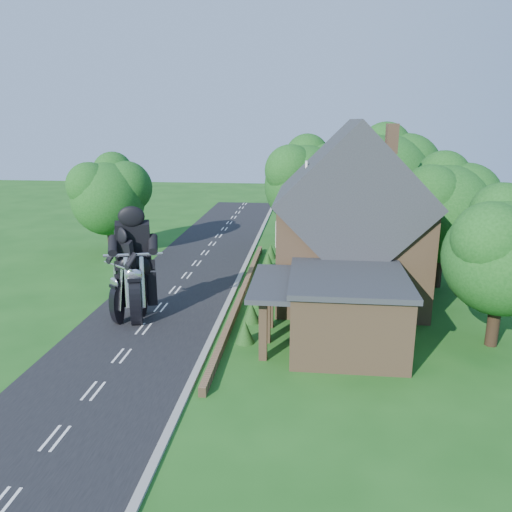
# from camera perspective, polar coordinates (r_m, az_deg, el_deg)

# --- Properties ---
(ground) EXTENTS (120.00, 120.00, 0.00)m
(ground) POSITION_cam_1_polar(r_m,az_deg,el_deg) (26.03, -12.72, -8.15)
(ground) COLOR #194F16
(ground) RESTS_ON ground
(road) EXTENTS (7.00, 80.00, 0.02)m
(road) POSITION_cam_1_polar(r_m,az_deg,el_deg) (26.02, -12.73, -8.13)
(road) COLOR black
(road) RESTS_ON ground
(kerb) EXTENTS (0.30, 80.00, 0.12)m
(kerb) POSITION_cam_1_polar(r_m,az_deg,el_deg) (25.10, -4.73, -8.56)
(kerb) COLOR gray
(kerb) RESTS_ON ground
(garden_wall) EXTENTS (0.30, 22.00, 0.40)m
(garden_wall) POSITION_cam_1_polar(r_m,az_deg,el_deg) (29.52, -1.67, -4.48)
(garden_wall) COLOR brown
(garden_wall) RESTS_ON ground
(house) EXTENTS (9.54, 8.64, 10.24)m
(house) POSITION_cam_1_polar(r_m,az_deg,el_deg) (29.20, 10.69, 3.48)
(house) COLOR brown
(house) RESTS_ON ground
(annex) EXTENTS (7.05, 5.94, 3.44)m
(annex) POSITION_cam_1_polar(r_m,az_deg,el_deg) (23.35, 10.04, -6.09)
(annex) COLOR brown
(annex) RESTS_ON ground
(tree_annex_side) EXTENTS (5.64, 5.20, 7.48)m
(tree_annex_side) POSITION_cam_1_polar(r_m,az_deg,el_deg) (24.94, 27.12, 0.85)
(tree_annex_side) COLOR black
(tree_annex_side) RESTS_ON ground
(tree_house_right) EXTENTS (6.51, 6.00, 8.40)m
(tree_house_right) POSITION_cam_1_polar(r_m,az_deg,el_deg) (32.65, 21.32, 5.44)
(tree_house_right) COLOR black
(tree_house_right) RESTS_ON ground
(tree_behind_house) EXTENTS (7.81, 7.20, 10.08)m
(tree_behind_house) POSITION_cam_1_polar(r_m,az_deg,el_deg) (39.32, 15.19, 8.99)
(tree_behind_house) COLOR black
(tree_behind_house) RESTS_ON ground
(tree_behind_left) EXTENTS (6.94, 6.40, 9.16)m
(tree_behind_left) POSITION_cam_1_polar(r_m,az_deg,el_deg) (39.89, 6.27, 8.80)
(tree_behind_left) COLOR black
(tree_behind_left) RESTS_ON ground
(tree_far_road) EXTENTS (6.08, 5.60, 7.84)m
(tree_far_road) POSITION_cam_1_polar(r_m,az_deg,el_deg) (39.94, -16.04, 7.02)
(tree_far_road) COLOR black
(tree_far_road) RESTS_ON ground
(shrub_a) EXTENTS (0.90, 0.90, 1.10)m
(shrub_a) POSITION_cam_1_polar(r_m,az_deg,el_deg) (23.75, -1.26, -8.65)
(shrub_a) COLOR #163C13
(shrub_a) RESTS_ON ground
(shrub_b) EXTENTS (0.90, 0.90, 1.10)m
(shrub_b) POSITION_cam_1_polar(r_m,az_deg,el_deg) (26.03, -0.54, -6.43)
(shrub_b) COLOR #163C13
(shrub_b) RESTS_ON ground
(shrub_c) EXTENTS (0.90, 0.90, 1.10)m
(shrub_c) POSITION_cam_1_polar(r_m,az_deg,el_deg) (28.36, 0.06, -4.57)
(shrub_c) COLOR #163C13
(shrub_c) RESTS_ON ground
(shrub_d) EXTENTS (0.90, 0.90, 1.10)m
(shrub_d) POSITION_cam_1_polar(r_m,az_deg,el_deg) (33.08, 0.99, -1.64)
(shrub_d) COLOR #163C13
(shrub_d) RESTS_ON ground
(shrub_e) EXTENTS (0.90, 0.90, 1.10)m
(shrub_e) POSITION_cam_1_polar(r_m,az_deg,el_deg) (35.47, 1.37, -0.47)
(shrub_e) COLOR #163C13
(shrub_e) RESTS_ON ground
(shrub_f) EXTENTS (0.90, 0.90, 1.10)m
(shrub_f) POSITION_cam_1_polar(r_m,az_deg,el_deg) (37.87, 1.69, 0.55)
(shrub_f) COLOR #163C13
(shrub_f) RESTS_ON ground
(motorcycle_lead) EXTENTS (0.99, 2.02, 1.82)m
(motorcycle_lead) POSITION_cam_1_polar(r_m,az_deg,el_deg) (26.98, -13.39, -5.25)
(motorcycle_lead) COLOR black
(motorcycle_lead) RESTS_ON ground
(motorcycle_follow) EXTENTS (1.27, 1.56, 1.51)m
(motorcycle_follow) POSITION_cam_1_polar(r_m,az_deg,el_deg) (27.04, -14.35, -5.62)
(motorcycle_follow) COLOR black
(motorcycle_follow) RESTS_ON ground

